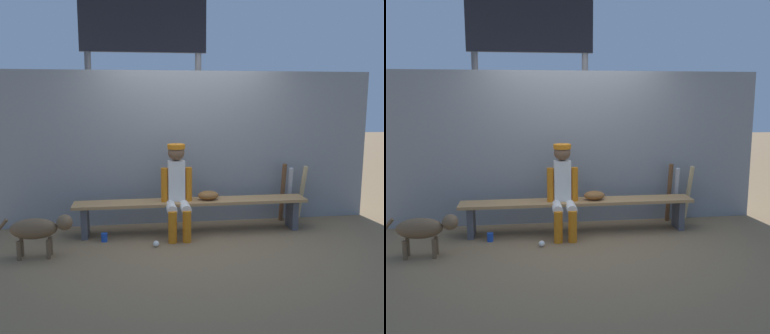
% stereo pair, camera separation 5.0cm
% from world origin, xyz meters
% --- Properties ---
extents(ground_plane, '(30.00, 30.00, 0.00)m').
position_xyz_m(ground_plane, '(0.00, 0.00, 0.00)').
color(ground_plane, brown).
extents(chainlink_fence, '(5.39, 0.03, 2.17)m').
position_xyz_m(chainlink_fence, '(0.00, 0.49, 1.08)').
color(chainlink_fence, gray).
rests_on(chainlink_fence, ground_plane).
extents(dugout_bench, '(3.11, 0.36, 0.44)m').
position_xyz_m(dugout_bench, '(0.00, 0.00, 0.36)').
color(dugout_bench, '#AD7F4C').
rests_on(dugout_bench, ground_plane).
extents(player_seated, '(0.41, 0.55, 1.20)m').
position_xyz_m(player_seated, '(-0.21, -0.11, 0.65)').
color(player_seated, silver).
rests_on(player_seated, ground_plane).
extents(baseball_glove, '(0.28, 0.20, 0.12)m').
position_xyz_m(baseball_glove, '(0.22, 0.00, 0.50)').
color(baseball_glove, brown).
rests_on(baseball_glove, dugout_bench).
extents(bat_wood_dark, '(0.09, 0.15, 0.86)m').
position_xyz_m(bat_wood_dark, '(1.38, 0.33, 0.43)').
color(bat_wood_dark, brown).
rests_on(bat_wood_dark, ground_plane).
extents(bat_aluminum_silver, '(0.08, 0.21, 0.80)m').
position_xyz_m(bat_aluminum_silver, '(1.48, 0.34, 0.40)').
color(bat_aluminum_silver, '#B7B7BC').
rests_on(bat_aluminum_silver, ground_plane).
extents(bat_wood_natural, '(0.11, 0.24, 0.82)m').
position_xyz_m(bat_wood_natural, '(1.69, 0.38, 0.41)').
color(bat_wood_natural, tan).
rests_on(bat_wood_natural, ground_plane).
extents(baseball, '(0.07, 0.07, 0.07)m').
position_xyz_m(baseball, '(-0.51, -0.50, 0.04)').
color(baseball, white).
rests_on(baseball, ground_plane).
extents(cup_on_ground, '(0.08, 0.08, 0.11)m').
position_xyz_m(cup_on_ground, '(-1.15, -0.22, 0.06)').
color(cup_on_ground, '#1E47AD').
rests_on(cup_on_ground, ground_plane).
extents(cup_on_bench, '(0.08, 0.08, 0.11)m').
position_xyz_m(cup_on_bench, '(-0.13, -0.01, 0.50)').
color(cup_on_bench, red).
rests_on(cup_on_bench, dugout_bench).
extents(scoreboard, '(2.22, 0.27, 3.61)m').
position_xyz_m(scoreboard, '(-0.51, 1.36, 2.54)').
color(scoreboard, '#3F3F42').
rests_on(scoreboard, ground_plane).
extents(dog, '(0.84, 0.20, 0.49)m').
position_xyz_m(dog, '(-1.84, -0.66, 0.34)').
color(dog, brown).
rests_on(dog, ground_plane).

